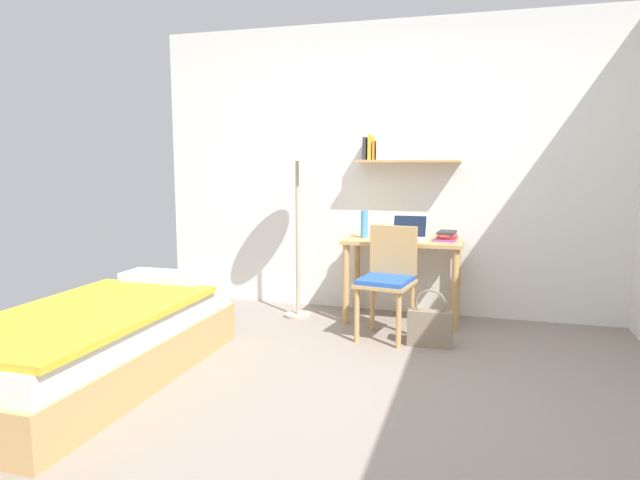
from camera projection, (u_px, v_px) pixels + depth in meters
ground_plane at (333, 396)px, 3.25m from camera, size 5.28×5.28×0.00m
wall_back at (392, 169)px, 5.00m from camera, size 4.40×0.27×2.60m
bed at (99, 343)px, 3.47m from camera, size 0.93×2.03×0.54m
desk at (403, 256)px, 4.75m from camera, size 1.00×0.52×0.71m
desk_chair at (388, 277)px, 4.31m from camera, size 0.46×0.47×0.87m
standing_lamp at (297, 158)px, 4.76m from camera, size 0.39×0.39×1.60m
laptop at (409, 233)px, 4.72m from camera, size 0.31×0.23×0.21m
water_bottle at (364, 224)px, 4.82m from camera, size 0.06×0.06×0.24m
book_stack at (447, 236)px, 4.65m from camera, size 0.19×0.25×0.08m
handbag at (430, 327)px, 4.13m from camera, size 0.33×0.11×0.43m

